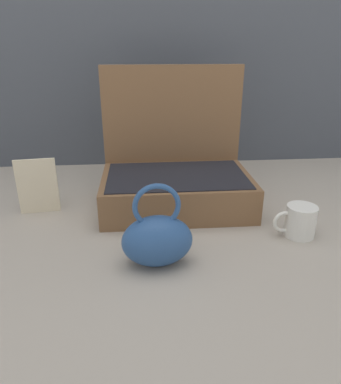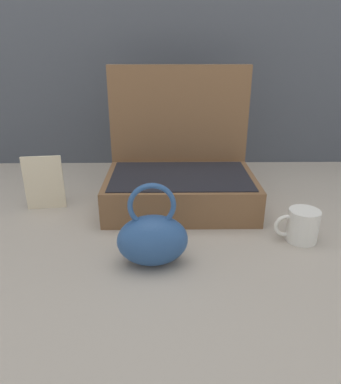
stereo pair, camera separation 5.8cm
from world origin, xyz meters
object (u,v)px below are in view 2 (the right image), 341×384
(open_suitcase, at_px, (180,175))
(coffee_mug, at_px, (302,225))
(teal_pouch_handbag, at_px, (153,238))
(info_card_left, at_px, (44,183))

(open_suitcase, bearing_deg, coffee_mug, -38.39)
(open_suitcase, xyz_separation_m, teal_pouch_handbag, (-0.07, -0.32, -0.03))
(teal_pouch_handbag, xyz_separation_m, info_card_left, (-0.32, 0.29, 0.02))
(open_suitcase, relative_size, teal_pouch_handbag, 2.23)
(coffee_mug, bearing_deg, open_suitcase, 141.61)
(coffee_mug, bearing_deg, info_card_left, 164.00)
(teal_pouch_handbag, height_order, info_card_left, teal_pouch_handbag)
(open_suitcase, height_order, coffee_mug, open_suitcase)
(open_suitcase, relative_size, info_card_left, 2.68)
(teal_pouch_handbag, bearing_deg, info_card_left, 137.91)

